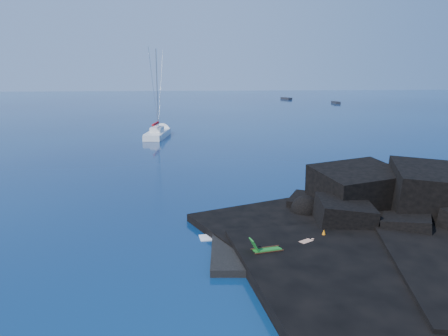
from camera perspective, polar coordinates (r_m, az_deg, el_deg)
The scene contains 11 objects.
ground at distance 21.83m, azimuth -2.15°, elevation -11.77°, with size 400.00×400.00×0.00m, color #030F31.
headland at distance 28.42m, azimuth 24.77°, elevation -7.12°, with size 24.00×24.00×3.60m, color black, non-canonical shape.
beach at distance 22.99m, azimuth 9.22°, elevation -10.64°, with size 8.50×6.00×0.70m, color black.
surf_foam at distance 27.17m, azimuth 7.77°, elevation -6.92°, with size 10.00×8.00×0.06m, color white, non-canonical shape.
sailboat at distance 62.54m, azimuth -8.63°, elevation 4.03°, with size 2.44×11.65×12.21m, color white, non-canonical shape.
deck_chair at distance 21.17m, azimuth 5.66°, elevation -10.06°, with size 1.50×0.66×1.03m, color #1A7923, non-canonical shape.
towel at distance 22.72m, azimuth 10.64°, elevation -9.96°, with size 1.98×0.94×0.05m, color white.
sunbather at distance 22.66m, azimuth 10.66°, elevation -9.59°, with size 1.88×0.49×0.27m, color tan, non-canonical shape.
marker_cone at distance 23.67m, azimuth 12.90°, elevation -8.47°, with size 0.37×0.37×0.56m, color orange.
distant_boat_a at distance 150.79m, azimuth 8.14°, elevation 8.86°, with size 1.53×4.91×0.65m, color black.
distant_boat_b at distance 133.60m, azimuth 14.39°, elevation 8.16°, with size 1.44×4.64×0.62m, color black.
Camera 1 is at (-1.30, -19.88, 8.93)m, focal length 35.00 mm.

